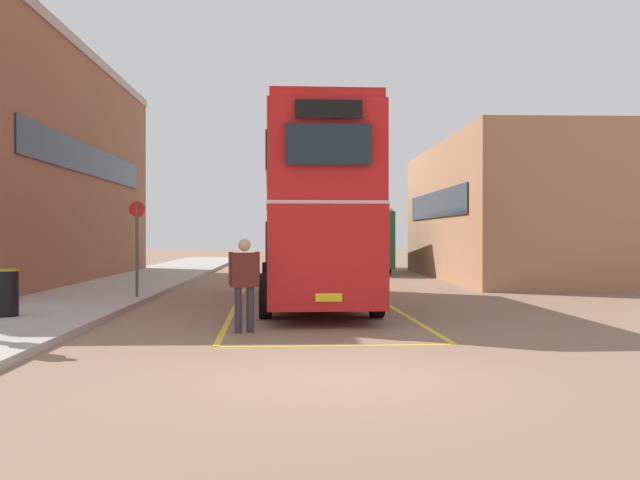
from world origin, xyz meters
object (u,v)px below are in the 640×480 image
object	(u,v)px
double_decker_bus	(313,210)
pedestrian_boarding	(244,278)
bus_stop_sign	(137,239)
single_deck_bus	(350,239)
litter_bin	(6,293)

from	to	relation	value
double_decker_bus	pedestrian_boarding	world-z (taller)	double_decker_bus
pedestrian_boarding	bus_stop_sign	xyz separation A→B (m)	(-3.38, 6.47, 0.69)
single_deck_bus	litter_bin	xyz separation A→B (m)	(-8.93, -21.54, -1.00)
litter_bin	pedestrian_boarding	bearing A→B (deg)	-18.40
pedestrian_boarding	litter_bin	xyz separation A→B (m)	(-5.07, 1.69, -0.40)
double_decker_bus	single_deck_bus	distance (m)	17.83
double_decker_bus	bus_stop_sign	world-z (taller)	double_decker_bus
double_decker_bus	litter_bin	xyz separation A→B (m)	(-6.52, -3.90, -1.88)
litter_bin	bus_stop_sign	world-z (taller)	bus_stop_sign
double_decker_bus	pedestrian_boarding	distance (m)	5.96
double_decker_bus	litter_bin	bearing A→B (deg)	-149.12
single_deck_bus	pedestrian_boarding	world-z (taller)	single_deck_bus
pedestrian_boarding	double_decker_bus	bearing A→B (deg)	75.50
single_deck_bus	double_decker_bus	bearing A→B (deg)	-97.78
litter_bin	bus_stop_sign	size ratio (longest dim) A/B	0.38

